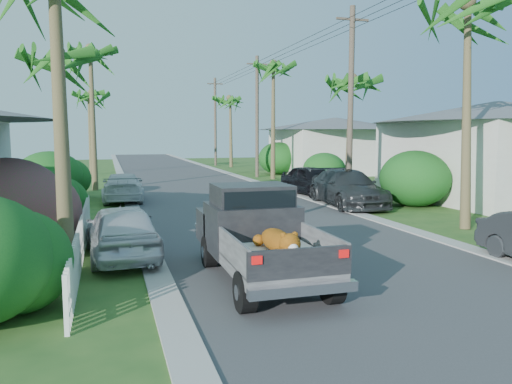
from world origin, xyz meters
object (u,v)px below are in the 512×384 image
object	(u,v)px
parked_car_rm	(347,188)
palm_l_b	(61,54)
palm_r_d	(231,98)
palm_r_b	(351,80)
palm_r_a	(472,4)
utility_pole_b	(351,104)
parked_car_lf	(123,188)
parked_car_ln	(122,231)
palm_r_c	(273,65)
pickup_truck	(255,232)
house_right_far	(335,148)
parked_car_rf	(312,181)
palm_l_c	(90,50)
utility_pole_c	(257,116)
house_right_near	(495,155)
utility_pole_d	(215,121)
palm_l_d	(89,93)

from	to	relation	value
parked_car_rm	palm_l_b	xyz separation A→B (m)	(-11.80, 0.02, 5.35)
palm_r_d	palm_r_b	bearing A→B (deg)	-89.77
palm_l_b	palm_r_a	world-z (taller)	palm_r_a
parked_car_rm	palm_r_b	xyz separation A→B (m)	(1.60, 3.02, 5.16)
palm_l_b	utility_pole_b	world-z (taller)	utility_pole_b
palm_r_a	parked_car_lf	bearing A→B (deg)	136.27
parked_car_ln	palm_r_c	size ratio (longest dim) A/B	0.44
pickup_truck	house_right_far	xyz separation A→B (m)	(15.16, 27.57, 1.11)
palm_r_b	palm_r_c	xyz separation A→B (m)	(-0.40, 11.00, 2.16)
parked_car_rm	palm_r_c	size ratio (longest dim) A/B	0.58
parked_car_rf	utility_pole_b	xyz separation A→B (m)	(0.60, -2.98, 3.82)
palm_l_c	utility_pole_c	world-z (taller)	palm_l_c
parked_car_rf	utility_pole_c	world-z (taller)	utility_pole_c
house_right_near	utility_pole_b	bearing A→B (deg)	172.30
palm_l_b	utility_pole_b	distance (m)	12.54
parked_car_rf	palm_r_c	bearing A→B (deg)	76.52
utility_pole_d	utility_pole_c	bearing A→B (deg)	-90.00
palm_l_c	palm_r_a	world-z (taller)	palm_l_c
palm_r_b	utility_pole_d	distance (m)	28.05
palm_r_c	palm_r_a	bearing A→B (deg)	-89.71
parked_car_rm	house_right_near	bearing A→B (deg)	4.46
parked_car_ln	utility_pole_b	xyz separation A→B (m)	(10.60, 8.05, 3.89)
palm_r_b	utility_pole_c	distance (m)	13.11
palm_l_d	house_right_far	bearing A→B (deg)	-11.59
utility_pole_c	utility_pole_d	distance (m)	15.00
palm_l_d	utility_pole_c	size ratio (longest dim) A/B	0.86
parked_car_rf	utility_pole_b	bearing A→B (deg)	-85.28
palm_l_b	palm_r_c	bearing A→B (deg)	47.12
palm_r_c	house_right_far	size ratio (longest dim) A/B	1.04
parked_car_lf	palm_r_d	bearing A→B (deg)	-113.32
palm_l_d	palm_r_a	distance (m)	30.80
pickup_truck	house_right_far	distance (m)	31.49
palm_l_c	palm_r_b	bearing A→B (deg)	-29.05
pickup_truck	palm_l_b	xyz separation A→B (m)	(-4.64, 9.57, 5.14)
palm_l_c	palm_l_d	distance (m)	12.10
palm_l_d	house_right_far	xyz separation A→B (m)	(19.50, -4.00, -4.32)
palm_r_a	palm_r_d	xyz separation A→B (m)	(0.20, 34.00, -0.69)
parked_car_rf	house_right_near	xyz separation A→B (m)	(8.00, -3.98, 1.44)
utility_pole_c	palm_r_a	bearing A→B (deg)	-88.18
parked_car_lf	palm_r_a	xyz separation A→B (m)	(10.91, -10.44, 6.75)
palm_l_c	utility_pole_b	size ratio (longest dim) A/B	1.02
palm_r_c	house_right_far	bearing A→B (deg)	30.47
parked_car_rf	house_right_near	bearing A→B (deg)	-33.12
palm_l_c	utility_pole_b	bearing A→B (deg)	-37.81
palm_r_b	utility_pole_d	bearing A→B (deg)	92.05
palm_r_d	utility_pole_d	size ratio (longest dim) A/B	0.89
parked_car_ln	house_right_far	distance (m)	30.88
parked_car_rf	parked_car_ln	bearing A→B (deg)	-138.83
house_right_near	palm_r_b	bearing A→B (deg)	154.89
parked_car_lf	house_right_far	size ratio (longest dim) A/B	0.51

